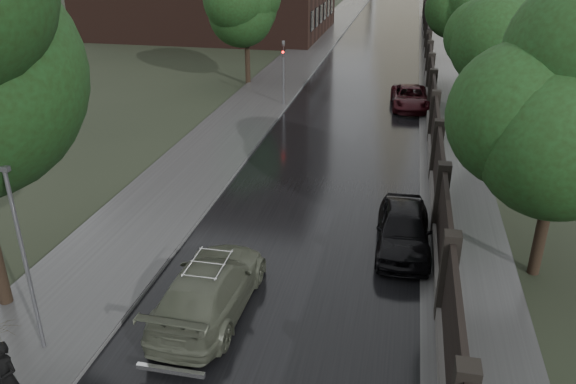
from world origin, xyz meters
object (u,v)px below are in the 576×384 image
(tree_right_a, at_px, (565,122))
(lamp_post, at_px, (25,262))
(tree_right_c, at_px, (471,2))
(car_right_far, at_px, (410,98))
(tree_right_b, at_px, (500,40))
(volga_sedan, at_px, (210,288))
(tree_left_far, at_px, (246,8))
(car_right_near, at_px, (403,229))
(traffic_light, at_px, (283,68))

(tree_right_a, distance_m, lamp_post, 14.62)
(tree_right_c, bearing_deg, car_right_far, -106.49)
(lamp_post, height_order, car_right_far, lamp_post)
(tree_right_b, xyz_separation_m, volga_sedan, (-9.30, -17.99, -4.18))
(tree_right_a, relative_size, tree_right_c, 1.00)
(tree_left_far, distance_m, tree_right_a, 26.91)
(car_right_near, xyz_separation_m, car_right_far, (0.00, 17.47, -0.10))
(tree_left_far, height_order, tree_right_a, tree_left_far)
(tree_left_far, distance_m, car_right_far, 12.88)
(car_right_far, bearing_deg, tree_left_far, 156.72)
(tree_right_c, distance_m, car_right_far, 15.07)
(tree_left_far, relative_size, tree_right_b, 1.05)
(tree_right_c, bearing_deg, tree_right_a, -90.00)
(tree_right_a, height_order, volga_sedan, tree_right_a)
(traffic_light, bearing_deg, lamp_post, -92.68)
(tree_right_b, height_order, tree_right_c, same)
(car_right_near, bearing_deg, traffic_light, 113.66)
(traffic_light, distance_m, volga_sedan, 21.19)
(tree_right_a, distance_m, car_right_near, 5.90)
(car_right_near, bearing_deg, volga_sedan, -139.71)
(volga_sedan, relative_size, car_right_far, 1.11)
(tree_right_b, distance_m, car_right_far, 7.24)
(lamp_post, distance_m, traffic_light, 23.52)
(tree_right_a, distance_m, traffic_light, 20.85)
(volga_sedan, height_order, car_right_far, volga_sedan)
(tree_right_a, height_order, traffic_light, tree_right_a)
(tree_left_far, xyz_separation_m, traffic_light, (3.70, -5.01, -2.84))
(car_right_near, bearing_deg, lamp_post, -142.40)
(tree_right_b, relative_size, volga_sedan, 1.33)
(lamp_post, bearing_deg, volga_sedan, 34.92)
(volga_sedan, bearing_deg, car_right_near, -136.74)
(lamp_post, bearing_deg, tree_left_far, 95.21)
(tree_right_c, distance_m, lamp_post, 40.67)
(traffic_light, height_order, car_right_far, traffic_light)
(lamp_post, height_order, car_right_near, lamp_post)
(volga_sedan, distance_m, car_right_far, 22.74)
(tree_right_a, height_order, car_right_near, tree_right_a)
(tree_right_b, xyz_separation_m, lamp_post, (-12.90, -20.50, -2.28))
(tree_right_a, bearing_deg, car_right_near, 170.62)
(traffic_light, relative_size, volga_sedan, 0.76)
(volga_sedan, bearing_deg, tree_right_b, -115.97)
(tree_right_c, xyz_separation_m, lamp_post, (-12.90, -38.50, -2.28))
(tree_right_a, xyz_separation_m, volga_sedan, (-9.30, -3.99, -4.18))
(tree_left_far, distance_m, car_right_near, 24.59)
(tree_right_c, bearing_deg, volga_sedan, -104.49)
(traffic_light, bearing_deg, car_right_far, 8.53)
(tree_left_far, bearing_deg, lamp_post, -84.79)
(tree_left_far, relative_size, car_right_near, 1.67)
(tree_right_a, relative_size, car_right_far, 1.48)
(tree_right_b, height_order, lamp_post, tree_right_b)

